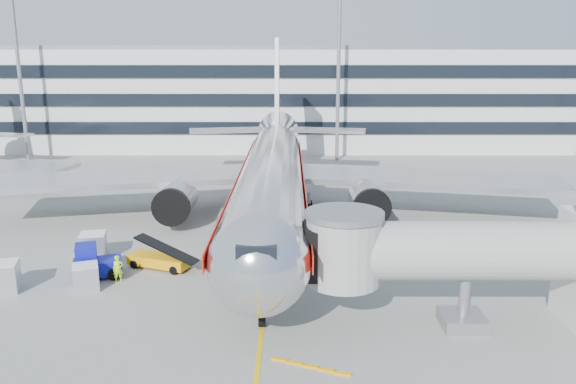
{
  "coord_description": "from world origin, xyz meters",
  "views": [
    {
      "loc": [
        1.45,
        -35.05,
        13.65
      ],
      "look_at": [
        1.33,
        5.74,
        4.0
      ],
      "focal_mm": 35.0,
      "sensor_mm": 36.0,
      "label": 1
    }
  ],
  "objects_px": {
    "main_jet": "(273,173)",
    "belt_loader": "(160,259)",
    "cargo_container_left": "(3,277)",
    "cargo_container_front": "(86,277)",
    "ramp_worker": "(118,269)",
    "baggage_tug": "(94,263)",
    "cargo_container_right": "(93,246)"
  },
  "relations": [
    {
      "from": "main_jet",
      "to": "cargo_container_right",
      "type": "relative_size",
      "value": 25.15
    },
    {
      "from": "belt_loader",
      "to": "cargo_container_left",
      "type": "distance_m",
      "value": 9.38
    },
    {
      "from": "main_jet",
      "to": "cargo_container_front",
      "type": "distance_m",
      "value": 18.79
    },
    {
      "from": "baggage_tug",
      "to": "ramp_worker",
      "type": "height_order",
      "value": "baggage_tug"
    },
    {
      "from": "cargo_container_right",
      "to": "cargo_container_front",
      "type": "distance_m",
      "value": 5.7
    },
    {
      "from": "cargo_container_front",
      "to": "cargo_container_right",
      "type": "bearing_deg",
      "value": 104.42
    },
    {
      "from": "main_jet",
      "to": "ramp_worker",
      "type": "distance_m",
      "value": 16.95
    },
    {
      "from": "main_jet",
      "to": "cargo_container_front",
      "type": "xyz_separation_m",
      "value": [
        -10.93,
        -14.89,
        -3.45
      ]
    },
    {
      "from": "cargo_container_left",
      "to": "baggage_tug",
      "type": "bearing_deg",
      "value": 25.16
    },
    {
      "from": "cargo_container_left",
      "to": "cargo_container_front",
      "type": "relative_size",
      "value": 1.1
    },
    {
      "from": "baggage_tug",
      "to": "ramp_worker",
      "type": "bearing_deg",
      "value": -23.97
    },
    {
      "from": "cargo_container_front",
      "to": "ramp_worker",
      "type": "bearing_deg",
      "value": 34.82
    },
    {
      "from": "ramp_worker",
      "to": "belt_loader",
      "type": "bearing_deg",
      "value": 27.74
    },
    {
      "from": "cargo_container_left",
      "to": "belt_loader",
      "type": "bearing_deg",
      "value": 24.87
    },
    {
      "from": "belt_loader",
      "to": "cargo_container_front",
      "type": "bearing_deg",
      "value": -135.1
    },
    {
      "from": "main_jet",
      "to": "baggage_tug",
      "type": "distance_m",
      "value": 17.36
    },
    {
      "from": "cargo_container_left",
      "to": "cargo_container_right",
      "type": "xyz_separation_m",
      "value": [
        3.44,
        5.83,
        0.0
      ]
    },
    {
      "from": "baggage_tug",
      "to": "cargo_container_left",
      "type": "height_order",
      "value": "baggage_tug"
    },
    {
      "from": "main_jet",
      "to": "belt_loader",
      "type": "relative_size",
      "value": 11.26
    },
    {
      "from": "belt_loader",
      "to": "cargo_container_front",
      "type": "distance_m",
      "value": 5.16
    },
    {
      "from": "cargo_container_left",
      "to": "cargo_container_right",
      "type": "relative_size",
      "value": 1.03
    },
    {
      "from": "baggage_tug",
      "to": "cargo_container_front",
      "type": "height_order",
      "value": "baggage_tug"
    },
    {
      "from": "cargo_container_left",
      "to": "ramp_worker",
      "type": "xyz_separation_m",
      "value": [
        6.48,
        1.44,
        -0.04
      ]
    },
    {
      "from": "main_jet",
      "to": "belt_loader",
      "type": "bearing_deg",
      "value": -122.9
    },
    {
      "from": "baggage_tug",
      "to": "cargo_container_right",
      "type": "height_order",
      "value": "baggage_tug"
    },
    {
      "from": "cargo_container_front",
      "to": "main_jet",
      "type": "bearing_deg",
      "value": 53.72
    },
    {
      "from": "cargo_container_front",
      "to": "ramp_worker",
      "type": "xyz_separation_m",
      "value": [
        1.63,
        1.13,
        0.08
      ]
    },
    {
      "from": "cargo_container_left",
      "to": "cargo_container_front",
      "type": "xyz_separation_m",
      "value": [
        4.86,
        0.31,
        -0.12
      ]
    },
    {
      "from": "ramp_worker",
      "to": "cargo_container_front",
      "type": "bearing_deg",
      "value": -168.5
    },
    {
      "from": "cargo_container_front",
      "to": "belt_loader",
      "type": "bearing_deg",
      "value": 44.9
    },
    {
      "from": "cargo_container_left",
      "to": "ramp_worker",
      "type": "height_order",
      "value": "cargo_container_left"
    },
    {
      "from": "baggage_tug",
      "to": "main_jet",
      "type": "bearing_deg",
      "value": 49.55
    }
  ]
}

